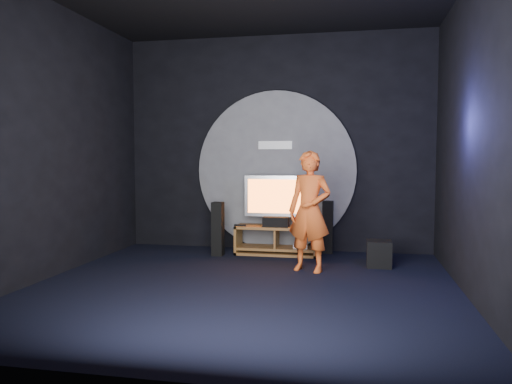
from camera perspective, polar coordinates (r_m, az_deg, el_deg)
floor at (r=5.96m, az=-1.56°, el=-10.83°), size 5.00×5.00×0.00m
back_wall at (r=8.22m, az=2.34°, el=5.56°), size 5.00×0.04×3.50m
front_wall at (r=3.38m, az=-11.26°, el=7.74°), size 5.00×0.04×3.50m
left_wall at (r=6.78m, az=-22.77°, el=5.59°), size 0.04×5.00×3.50m
right_wall at (r=5.75m, az=23.63°, el=5.91°), size 0.04×5.00×3.50m
wall_disc_panel at (r=8.16m, az=2.27°, el=2.43°), size 2.60×0.11×2.60m
media_console at (r=7.87m, az=2.42°, el=-5.73°), size 1.28×0.45×0.45m
tv at (r=7.85m, az=2.46°, el=-0.72°), size 1.04×0.22×0.79m
center_speaker at (r=7.74m, az=2.27°, el=-3.43°), size 0.40×0.15×0.15m
remote at (r=7.82m, az=-1.85°, el=-3.82°), size 0.18×0.05×0.02m
tower_speaker_left at (r=7.77m, az=-4.38°, el=-4.22°), size 0.17×0.18×0.83m
tower_speaker_right at (r=8.02m, az=8.20°, el=-3.99°), size 0.17×0.18×0.83m
subwoofer at (r=7.19m, az=13.89°, el=-6.86°), size 0.33×0.33×0.37m
player at (r=6.68m, az=6.15°, el=-2.20°), size 0.68×0.54×1.61m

